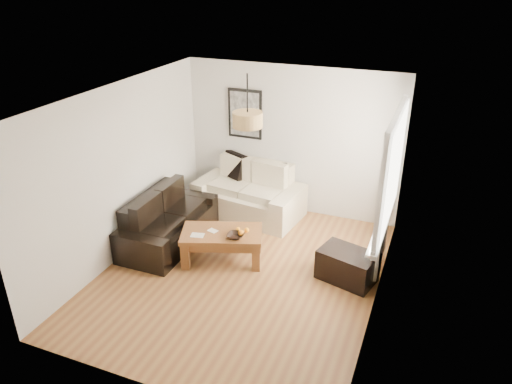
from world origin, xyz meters
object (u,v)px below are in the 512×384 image
at_px(ottoman, 347,266).
at_px(coffee_table, 222,246).
at_px(sofa_leather, 168,220).
at_px(loveseat_cream, 249,190).

bearing_deg(ottoman, coffee_table, -173.85).
bearing_deg(ottoman, sofa_leather, -179.69).
relative_size(loveseat_cream, coffee_table, 1.55).
bearing_deg(ottoman, loveseat_cream, 146.86).
relative_size(loveseat_cream, sofa_leather, 1.01).
bearing_deg(coffee_table, ottoman, 6.15).
relative_size(loveseat_cream, ottoman, 2.35).
distance_m(loveseat_cream, coffee_table, 1.57).
distance_m(sofa_leather, coffee_table, 1.05).
xyz_separation_m(loveseat_cream, sofa_leather, (-0.82, -1.36, -0.06)).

